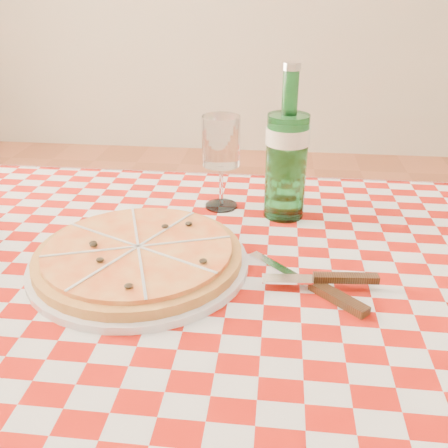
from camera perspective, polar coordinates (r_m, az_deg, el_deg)
The scene contains 6 objects.
dining_table at distance 0.84m, azimuth 0.91°, elevation -11.64°, with size 1.20×0.80×0.75m.
tablecloth at distance 0.79m, azimuth 0.96°, elevation -6.19°, with size 1.30×0.90×0.01m, color #A5130A.
pizza_plate at distance 0.81m, azimuth -9.72°, elevation -3.40°, with size 0.35×0.35×0.05m, color #C78F42, non-canonical shape.
water_bottle at distance 0.94m, azimuth 7.24°, elevation 9.08°, with size 0.08×0.08×0.29m, color #1B6C2C, non-canonical shape.
wine_glass at distance 0.98m, azimuth -0.33°, elevation 6.97°, with size 0.07×0.07×0.19m, color white, non-canonical shape.
cutlery at distance 0.76m, azimuth 10.14°, elevation -6.37°, with size 0.24×0.20×0.03m, color silver, non-canonical shape.
Camera 1 is at (0.06, -0.66, 1.18)m, focal length 40.00 mm.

